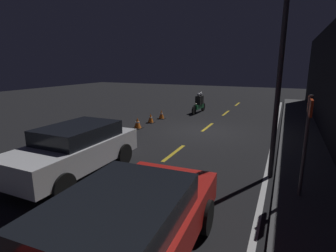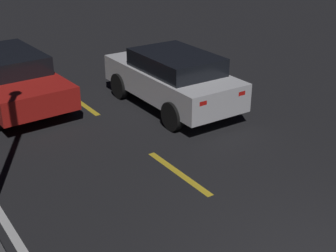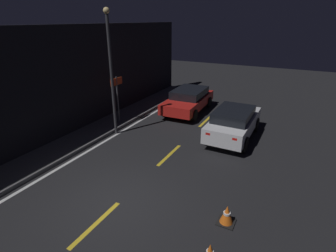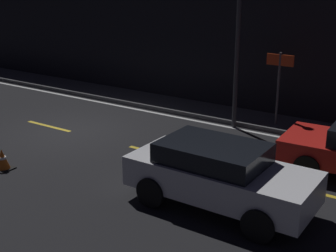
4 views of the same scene
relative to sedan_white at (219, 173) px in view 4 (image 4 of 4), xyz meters
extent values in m
plane|color=black|center=(-6.45, 1.89, -0.80)|extent=(56.00, 56.00, 0.00)
cube|color=#4C4C4F|center=(-6.45, 6.25, -0.73)|extent=(28.00, 1.65, 0.15)
cube|color=black|center=(-6.45, 7.23, 1.74)|extent=(28.00, 0.30, 5.09)
cube|color=gold|center=(-7.45, 1.89, -0.80)|extent=(2.00, 0.14, 0.01)
cube|color=gold|center=(-2.95, 1.89, -0.80)|extent=(2.00, 0.14, 0.01)
cube|color=gold|center=(1.55, 1.89, -0.80)|extent=(2.00, 0.14, 0.01)
cube|color=silver|center=(-6.45, 5.18, -0.80)|extent=(25.20, 0.14, 0.01)
cube|color=silver|center=(0.05, 0.00, -0.11)|extent=(4.14, 1.76, 0.69)
cube|color=black|center=(-0.16, 0.00, 0.45)|extent=(2.28, 1.57, 0.44)
cube|color=red|center=(-1.98, 0.58, 0.06)|extent=(0.06, 0.20, 0.10)
cube|color=red|center=(-1.99, -0.55, 0.06)|extent=(0.06, 0.20, 0.10)
cylinder|color=black|center=(1.33, 0.83, -0.45)|extent=(0.70, 0.19, 0.70)
cylinder|color=black|center=(1.32, -0.85, -0.45)|extent=(0.70, 0.19, 0.70)
cylinder|color=black|center=(-1.23, 0.85, -0.45)|extent=(0.70, 0.19, 0.70)
cylinder|color=black|center=(-1.24, -0.83, -0.45)|extent=(0.70, 0.19, 0.70)
cylinder|color=black|center=(1.21, 2.45, -0.46)|extent=(0.68, 0.21, 0.67)
cylinder|color=black|center=(1.14, 4.29, -0.46)|extent=(0.68, 0.21, 0.67)
cube|color=black|center=(-5.73, -1.32, -0.79)|extent=(0.48, 0.48, 0.03)
cone|color=orange|center=(-5.73, -1.32, -0.50)|extent=(0.37, 0.37, 0.54)
cylinder|color=white|center=(-5.73, -1.32, -0.48)|extent=(0.20, 0.20, 0.06)
cylinder|color=#4C4C51|center=(-0.96, 5.99, 0.55)|extent=(0.08, 0.08, 2.40)
cube|color=red|center=(-0.96, 5.99, 1.50)|extent=(0.90, 0.05, 0.36)
cylinder|color=#333338|center=(-2.16, 5.28, 1.95)|extent=(0.14, 0.14, 5.50)
camera|label=1|loc=(5.55, 5.47, 2.39)|focal=28.00mm
camera|label=2|loc=(-9.40, 6.53, 3.77)|focal=50.00mm
camera|label=3|loc=(-11.60, -2.52, 4.49)|focal=28.00mm
camera|label=4|loc=(4.25, -8.45, 4.22)|focal=50.00mm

